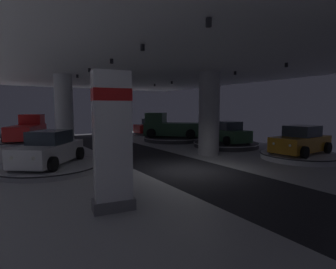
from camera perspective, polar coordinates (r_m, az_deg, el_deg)
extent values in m
cube|color=#B2B2B7|center=(13.40, 4.73, -7.91)|extent=(24.00, 44.00, 0.05)
cube|color=#232328|center=(13.39, 4.73, -7.79)|extent=(4.40, 44.00, 0.01)
cube|color=silver|center=(13.24, 4.94, 16.23)|extent=(24.00, 44.00, 0.10)
cylinder|color=black|center=(7.42, 8.79, 22.81)|extent=(0.16, 0.16, 0.22)
cylinder|color=black|center=(10.13, -5.51, 18.19)|extent=(0.16, 0.16, 0.22)
cylinder|color=black|center=(13.12, -12.08, 15.21)|extent=(0.16, 0.16, 0.22)
cylinder|color=black|center=(16.41, -16.63, 13.16)|extent=(0.16, 0.16, 0.22)
cylinder|color=black|center=(19.68, -19.00, 11.81)|extent=(0.16, 0.16, 0.22)
cylinder|color=black|center=(23.08, -21.30, 10.79)|extent=(0.16, 0.16, 0.22)
cylinder|color=black|center=(15.16, 24.20, 13.54)|extent=(0.16, 0.16, 0.22)
cylinder|color=black|center=(17.51, 14.30, 12.74)|extent=(0.16, 0.16, 0.22)
cylinder|color=black|center=(20.07, 7.01, 11.95)|extent=(0.16, 0.16, 0.22)
cylinder|color=black|center=(23.13, 0.81, 11.16)|extent=(0.16, 0.16, 0.22)
cylinder|color=black|center=(25.63, -2.90, 10.62)|extent=(0.16, 0.16, 0.22)
cylinder|color=#ADADB2|center=(17.81, 8.86, 4.44)|extent=(1.38, 1.38, 5.50)
cylinder|color=silver|center=(20.31, -21.50, 4.26)|extent=(1.24, 1.24, 5.50)
cube|color=slate|center=(8.59, -11.65, -14.52)|extent=(1.35, 0.83, 0.35)
cube|color=white|center=(8.11, -11.95, -0.38)|extent=(1.17, 0.72, 3.87)
cube|color=red|center=(8.08, -12.14, 8.40)|extent=(1.20, 0.76, 0.36)
cylinder|color=#B7B7BC|center=(30.38, -3.18, 0.02)|extent=(4.63, 4.63, 0.22)
cylinder|color=black|center=(30.38, -3.18, 0.17)|extent=(4.72, 4.72, 0.05)
cube|color=red|center=(30.32, -3.19, 1.37)|extent=(4.24, 1.90, 0.90)
cube|color=#2D3842|center=(30.20, -3.45, 2.77)|extent=(1.94, 1.60, 0.70)
cylinder|color=black|center=(31.90, -1.76, 1.11)|extent=(0.68, 0.24, 0.68)
cylinder|color=black|center=(30.18, 0.10, 0.85)|extent=(0.68, 0.24, 0.68)
cylinder|color=black|center=(30.60, -6.42, 0.88)|extent=(0.68, 0.24, 0.68)
cylinder|color=black|center=(28.81, -4.76, 0.59)|extent=(0.68, 0.24, 0.68)
sphere|color=white|center=(31.75, -0.32, 1.78)|extent=(0.18, 0.18, 0.18)
sphere|color=white|center=(30.91, 0.62, 1.67)|extent=(0.18, 0.18, 0.18)
cylinder|color=#333338|center=(25.48, 1.10, -0.91)|extent=(5.56, 5.57, 0.37)
cylinder|color=white|center=(25.46, 1.10, -0.56)|extent=(5.68, 5.68, 0.05)
cube|color=#2D5638|center=(25.39, 1.10, 1.19)|extent=(5.22, 5.25, 1.20)
cube|color=#2D5638|center=(25.73, -2.61, 3.59)|extent=(2.55, 2.54, 1.00)
cube|color=#28333D|center=(25.59, -1.51, 3.58)|extent=(1.30, 1.29, 0.75)
cylinder|color=black|center=(24.73, -3.67, 0.29)|extent=(0.79, 0.79, 0.84)
cylinder|color=black|center=(26.98, -2.25, 0.76)|extent=(0.79, 0.79, 0.84)
cylinder|color=black|center=(23.94, 4.87, 0.11)|extent=(0.79, 0.79, 0.84)
cylinder|color=black|center=(26.26, 5.59, 0.60)|extent=(0.79, 0.79, 0.84)
cylinder|color=#B7B7BC|center=(27.32, -28.13, -1.29)|extent=(5.56, 5.56, 0.22)
cylinder|color=black|center=(27.31, -28.13, -1.12)|extent=(5.68, 5.68, 0.05)
cube|color=red|center=(27.24, -28.21, 0.51)|extent=(3.90, 5.70, 1.20)
cube|color=red|center=(28.80, -27.31, 2.89)|extent=(2.39, 2.28, 1.00)
cube|color=#28333D|center=(28.31, -27.60, 2.84)|extent=(1.66, 0.71, 0.75)
cylinder|color=black|center=(29.39, -29.30, 0.14)|extent=(0.57, 0.88, 0.84)
cylinder|color=black|center=(28.73, -24.85, 0.24)|extent=(0.57, 0.88, 0.84)
cylinder|color=black|center=(25.91, -31.87, -0.64)|extent=(0.57, 0.88, 0.84)
cylinder|color=black|center=(25.16, -26.86, -0.56)|extent=(0.57, 0.88, 0.84)
cylinder|color=#B7B7BC|center=(14.81, -24.21, -6.43)|extent=(5.01, 5.01, 0.28)
cylinder|color=black|center=(14.79, -24.23, -6.01)|extent=(5.11, 5.11, 0.05)
cube|color=silver|center=(14.68, -24.33, -3.56)|extent=(4.00, 4.42, 0.90)
cube|color=#2D3842|center=(14.72, -24.16, -0.59)|extent=(2.40, 2.46, 0.70)
cylinder|color=black|center=(13.02, -23.57, -5.87)|extent=(0.59, 0.67, 0.68)
cylinder|color=black|center=(14.09, -30.73, -5.34)|extent=(0.59, 0.67, 0.68)
cylinder|color=black|center=(15.53, -18.47, -3.86)|extent=(0.59, 0.67, 0.68)
cylinder|color=black|center=(16.44, -24.86, -3.59)|extent=(0.59, 0.67, 0.68)
sphere|color=white|center=(12.67, -27.02, -4.56)|extent=(0.18, 0.18, 0.18)
sphere|color=white|center=(13.23, -30.65, -4.33)|extent=(0.18, 0.18, 0.18)
cylinder|color=silver|center=(18.23, 26.57, -4.21)|extent=(4.60, 4.60, 0.35)
cylinder|color=black|center=(18.21, 26.59, -3.76)|extent=(4.70, 4.70, 0.05)
cube|color=#B77519|center=(18.12, 26.68, -1.76)|extent=(4.31, 2.07, 0.90)
cube|color=#2D3842|center=(18.18, 27.00, 0.62)|extent=(2.00, 1.68, 0.70)
cylinder|color=black|center=(16.45, 27.46, -3.45)|extent=(0.69, 0.26, 0.68)
cylinder|color=black|center=(17.41, 21.56, -2.73)|extent=(0.69, 0.26, 0.68)
cylinder|color=black|center=(19.03, 31.29, -2.48)|extent=(0.69, 0.26, 0.68)
cylinder|color=black|center=(19.87, 25.97, -1.91)|extent=(0.69, 0.26, 0.68)
sphere|color=white|center=(16.07, 24.91, -2.16)|extent=(0.18, 0.18, 0.18)
sphere|color=white|center=(16.56, 21.91, -1.82)|extent=(0.18, 0.18, 0.18)
cylinder|color=#333338|center=(21.89, 12.38, -2.14)|extent=(5.11, 5.11, 0.37)
cylinder|color=white|center=(21.87, 12.39, -1.74)|extent=(5.22, 5.22, 0.05)
cube|color=#2D5638|center=(21.80, 12.42, -0.07)|extent=(2.37, 4.41, 0.90)
cube|color=#2D3842|center=(21.62, 12.70, 1.86)|extent=(1.81, 2.10, 0.70)
cylinder|color=black|center=(22.43, 8.18, -0.53)|extent=(0.31, 0.70, 0.68)
cylinder|color=black|center=(23.56, 12.28, -0.31)|extent=(0.31, 0.70, 0.68)
cylinder|color=black|center=(20.10, 12.56, -1.33)|extent=(0.31, 0.70, 0.68)
cylinder|color=black|center=(21.35, 16.85, -1.03)|extent=(0.31, 0.70, 0.68)
sphere|color=white|center=(23.19, 8.40, 0.62)|extent=(0.18, 0.18, 0.18)
sphere|color=white|center=(23.74, 10.41, 0.70)|extent=(0.18, 0.18, 0.18)
cylinder|color=black|center=(17.97, -8.60, -3.08)|extent=(0.14, 0.14, 0.80)
cylinder|color=black|center=(18.14, -8.62, -2.99)|extent=(0.14, 0.14, 0.80)
cylinder|color=#472323|center=(17.96, -8.64, -0.95)|extent=(0.32, 0.32, 0.62)
sphere|color=#99755B|center=(17.92, -8.66, 0.38)|extent=(0.22, 0.22, 0.22)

